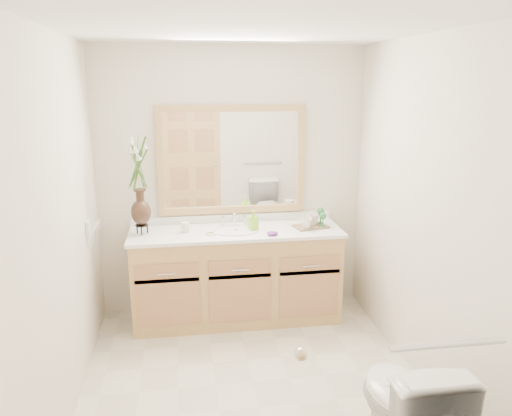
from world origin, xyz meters
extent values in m
plane|color=beige|center=(0.00, 0.00, 0.00)|extent=(2.60, 2.60, 0.00)
cube|color=white|center=(0.00, 0.00, 2.40)|extent=(2.40, 2.60, 0.02)
cube|color=silver|center=(0.00, 1.30, 1.20)|extent=(2.40, 0.02, 2.40)
cube|color=silver|center=(0.00, -1.30, 1.20)|extent=(2.40, 0.02, 2.40)
cube|color=silver|center=(-1.20, 0.00, 1.20)|extent=(0.02, 2.60, 2.40)
cube|color=silver|center=(1.20, 0.00, 1.20)|extent=(0.02, 2.60, 2.40)
cube|color=tan|center=(0.00, 1.01, 0.40)|extent=(1.80, 0.55, 0.80)
cube|color=white|center=(0.00, 1.01, 0.82)|extent=(1.84, 0.57, 0.03)
ellipsoid|color=white|center=(0.00, 0.99, 0.78)|extent=(0.38, 0.30, 0.12)
cylinder|color=silver|center=(0.00, 1.17, 0.89)|extent=(0.02, 0.02, 0.11)
cylinder|color=silver|center=(-0.10, 1.17, 0.87)|extent=(0.02, 0.02, 0.08)
cylinder|color=silver|center=(0.10, 1.17, 0.87)|extent=(0.02, 0.02, 0.08)
cube|color=white|center=(0.00, 1.28, 1.41)|extent=(1.20, 0.01, 0.85)
cube|color=tan|center=(0.00, 1.28, 1.86)|extent=(1.32, 0.04, 0.06)
cube|color=tan|center=(0.00, 1.28, 0.95)|extent=(1.32, 0.04, 0.06)
cube|color=tan|center=(-0.63, 1.28, 1.41)|extent=(0.06, 0.04, 0.85)
cube|color=tan|center=(0.63, 1.28, 1.41)|extent=(0.06, 0.04, 0.85)
cube|color=white|center=(-1.19, 0.76, 0.98)|extent=(0.02, 0.12, 0.12)
cube|color=tan|center=(-0.30, -1.29, 1.00)|extent=(0.80, 0.03, 2.00)
cylinder|color=silver|center=(0.70, -1.27, 0.95)|extent=(0.55, 0.03, 0.03)
imported|color=white|center=(0.70, -0.92, 0.37)|extent=(0.42, 0.75, 0.74)
cylinder|color=black|center=(-0.80, 1.03, 0.91)|extent=(0.11, 0.11, 0.01)
ellipsoid|color=black|center=(-0.80, 1.03, 1.02)|extent=(0.17, 0.17, 0.22)
cylinder|color=black|center=(-0.80, 1.03, 1.16)|extent=(0.07, 0.07, 0.10)
cylinder|color=#4C7A33|center=(-0.80, 1.03, 1.41)|extent=(0.06, 0.06, 0.39)
cylinder|color=beige|center=(-0.43, 1.03, 0.87)|extent=(0.07, 0.07, 0.09)
cylinder|color=beige|center=(-0.22, 0.93, 0.84)|extent=(0.09, 0.09, 0.01)
cube|color=beige|center=(-0.22, 0.93, 0.85)|extent=(0.06, 0.05, 0.02)
imported|color=#8EE335|center=(0.15, 1.02, 0.91)|extent=(0.08, 0.08, 0.15)
ellipsoid|color=#5E2673|center=(0.29, 0.82, 0.85)|extent=(0.12, 0.10, 0.03)
cube|color=brown|center=(0.67, 1.00, 0.84)|extent=(0.32, 0.25, 0.01)
imported|color=beige|center=(0.61, 0.94, 0.89)|extent=(0.11, 0.11, 0.10)
imported|color=beige|center=(0.69, 1.03, 0.90)|extent=(0.13, 0.12, 0.11)
cylinder|color=#267435|center=(0.76, 0.96, 0.85)|extent=(0.05, 0.05, 0.01)
cylinder|color=#267435|center=(0.76, 0.96, 0.89)|extent=(0.01, 0.01, 0.08)
ellipsoid|color=#267435|center=(0.76, 0.96, 0.94)|extent=(0.06, 0.06, 0.07)
cylinder|color=#267435|center=(0.77, 1.06, 0.85)|extent=(0.06, 0.06, 0.01)
cylinder|color=#267435|center=(0.77, 1.06, 0.89)|extent=(0.01, 0.01, 0.09)
ellipsoid|color=#267435|center=(0.77, 1.06, 0.95)|extent=(0.07, 0.07, 0.08)
camera|label=1|loc=(-0.45, -3.12, 2.10)|focal=35.00mm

